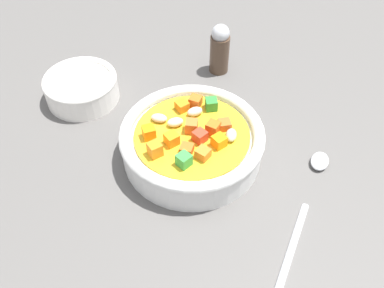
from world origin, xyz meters
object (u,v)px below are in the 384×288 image
(soup_bowl_main, at_px, (192,142))
(side_bowl_small, at_px, (81,88))
(spoon, at_px, (304,211))
(pepper_shaker, at_px, (220,49))

(soup_bowl_main, bearing_deg, side_bowl_small, 49.53)
(spoon, distance_m, side_bowl_small, 0.36)
(soup_bowl_main, height_order, spoon, soup_bowl_main)
(side_bowl_small, distance_m, pepper_shaker, 0.22)
(spoon, bearing_deg, soup_bowl_main, 79.96)
(side_bowl_small, xyz_separation_m, pepper_shaker, (0.05, -0.21, 0.02))
(spoon, bearing_deg, pepper_shaker, 42.25)
(spoon, xyz_separation_m, pepper_shaker, (0.28, 0.06, 0.04))
(soup_bowl_main, relative_size, spoon, 0.90)
(soup_bowl_main, height_order, pepper_shaker, pepper_shaker)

